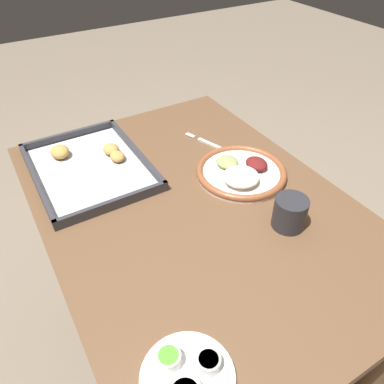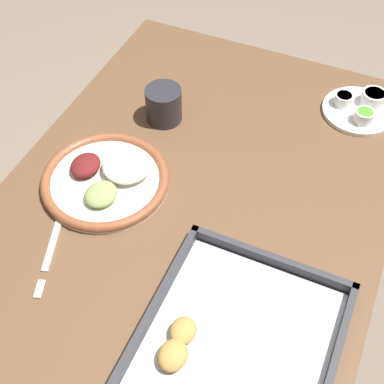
{
  "view_description": "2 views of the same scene",
  "coord_description": "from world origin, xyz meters",
  "px_view_note": "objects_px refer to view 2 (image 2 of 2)",
  "views": [
    {
      "loc": [
        -0.63,
        0.38,
        1.35
      ],
      "look_at": [
        0.01,
        0.0,
        0.73
      ],
      "focal_mm": 35.0,
      "sensor_mm": 36.0,
      "label": 1
    },
    {
      "loc": [
        0.61,
        0.26,
        1.52
      ],
      "look_at": [
        0.01,
        0.0,
        0.73
      ],
      "focal_mm": 50.0,
      "sensor_mm": 36.0,
      "label": 2
    }
  ],
  "objects_px": {
    "fork": "(53,241)",
    "saucer_plate": "(361,107)",
    "drinking_cup": "(164,105)",
    "baking_tray": "(228,362)",
    "dinner_plate": "(107,178)"
  },
  "relations": [
    {
      "from": "fork",
      "to": "saucer_plate",
      "type": "xyz_separation_m",
      "value": [
        -0.58,
        0.44,
        0.01
      ]
    },
    {
      "from": "saucer_plate",
      "to": "drinking_cup",
      "type": "height_order",
      "value": "drinking_cup"
    },
    {
      "from": "baking_tray",
      "to": "dinner_plate",
      "type": "bearing_deg",
      "value": -125.28
    },
    {
      "from": "saucer_plate",
      "to": "baking_tray",
      "type": "bearing_deg",
      "value": -5.02
    },
    {
      "from": "dinner_plate",
      "to": "fork",
      "type": "distance_m",
      "value": 0.17
    },
    {
      "from": "baking_tray",
      "to": "drinking_cup",
      "type": "bearing_deg",
      "value": -144.46
    },
    {
      "from": "dinner_plate",
      "to": "saucer_plate",
      "type": "xyz_separation_m",
      "value": [
        -0.42,
        0.42,
        0.0
      ]
    },
    {
      "from": "fork",
      "to": "drinking_cup",
      "type": "distance_m",
      "value": 0.39
    },
    {
      "from": "baking_tray",
      "to": "drinking_cup",
      "type": "relative_size",
      "value": 4.99
    },
    {
      "from": "fork",
      "to": "baking_tray",
      "type": "bearing_deg",
      "value": 57.73
    },
    {
      "from": "baking_tray",
      "to": "drinking_cup",
      "type": "height_order",
      "value": "drinking_cup"
    },
    {
      "from": "fork",
      "to": "baking_tray",
      "type": "height_order",
      "value": "baking_tray"
    },
    {
      "from": "saucer_plate",
      "to": "drinking_cup",
      "type": "bearing_deg",
      "value": -63.58
    },
    {
      "from": "dinner_plate",
      "to": "saucer_plate",
      "type": "height_order",
      "value": "dinner_plate"
    },
    {
      "from": "dinner_plate",
      "to": "baking_tray",
      "type": "xyz_separation_m",
      "value": [
        0.25,
        0.36,
        -0.0
      ]
    }
  ]
}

